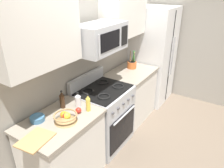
{
  "coord_description": "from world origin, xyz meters",
  "views": [
    {
      "loc": [
        -2.19,
        -0.84,
        2.28
      ],
      "look_at": [
        0.02,
        0.58,
        1.03
      ],
      "focal_mm": 34.11,
      "sensor_mm": 36.0,
      "label": 1
    }
  ],
  "objects_px": {
    "bottle_oil": "(88,103)",
    "prep_bowl": "(37,118)",
    "microwave": "(100,38)",
    "utensil_crock": "(132,64)",
    "bottle_vinegar": "(78,100)",
    "refrigerator": "(153,56)",
    "fruit_basket": "(66,117)",
    "cutting_board": "(35,140)",
    "bottle_soy": "(62,100)",
    "range_oven": "(104,116)",
    "apple_loose": "(78,110)"
  },
  "relations": [
    {
      "from": "refrigerator",
      "to": "apple_loose",
      "type": "height_order",
      "value": "refrigerator"
    },
    {
      "from": "apple_loose",
      "to": "cutting_board",
      "type": "distance_m",
      "value": 0.59
    },
    {
      "from": "microwave",
      "to": "utensil_crock",
      "type": "xyz_separation_m",
      "value": [
        0.99,
        0.04,
        -0.67
      ]
    },
    {
      "from": "range_oven",
      "to": "bottle_oil",
      "type": "relative_size",
      "value": 4.95
    },
    {
      "from": "bottle_soy",
      "to": "fruit_basket",
      "type": "bearing_deg",
      "value": -129.28
    },
    {
      "from": "utensil_crock",
      "to": "bottle_soy",
      "type": "height_order",
      "value": "utensil_crock"
    },
    {
      "from": "microwave",
      "to": "bottle_oil",
      "type": "height_order",
      "value": "microwave"
    },
    {
      "from": "microwave",
      "to": "prep_bowl",
      "type": "bearing_deg",
      "value": 171.34
    },
    {
      "from": "apple_loose",
      "to": "cutting_board",
      "type": "xyz_separation_m",
      "value": [
        -0.59,
        0.03,
        -0.03
      ]
    },
    {
      "from": "utensil_crock",
      "to": "bottle_soy",
      "type": "bearing_deg",
      "value": 177.25
    },
    {
      "from": "cutting_board",
      "to": "bottle_vinegar",
      "type": "distance_m",
      "value": 0.7
    },
    {
      "from": "cutting_board",
      "to": "bottle_oil",
      "type": "relative_size",
      "value": 1.48
    },
    {
      "from": "cutting_board",
      "to": "utensil_crock",
      "type": "bearing_deg",
      "value": 3.36
    },
    {
      "from": "microwave",
      "to": "utensil_crock",
      "type": "relative_size",
      "value": 2.24
    },
    {
      "from": "bottle_soy",
      "to": "cutting_board",
      "type": "bearing_deg",
      "value": -160.24
    },
    {
      "from": "apple_loose",
      "to": "bottle_vinegar",
      "type": "bearing_deg",
      "value": 41.47
    },
    {
      "from": "fruit_basket",
      "to": "bottle_soy",
      "type": "distance_m",
      "value": 0.31
    },
    {
      "from": "utensil_crock",
      "to": "bottle_vinegar",
      "type": "xyz_separation_m",
      "value": [
        -1.52,
        -0.07,
        0.02
      ]
    },
    {
      "from": "refrigerator",
      "to": "utensil_crock",
      "type": "xyz_separation_m",
      "value": [
        -0.74,
        0.09,
        0.03
      ]
    },
    {
      "from": "prep_bowl",
      "to": "bottle_oil",
      "type": "bearing_deg",
      "value": -36.18
    },
    {
      "from": "microwave",
      "to": "apple_loose",
      "type": "xyz_separation_m",
      "value": [
        -0.64,
        -0.12,
        -0.71
      ]
    },
    {
      "from": "microwave",
      "to": "utensil_crock",
      "type": "bearing_deg",
      "value": 2.32
    },
    {
      "from": "utensil_crock",
      "to": "fruit_basket",
      "type": "relative_size",
      "value": 1.29
    },
    {
      "from": "microwave",
      "to": "apple_loose",
      "type": "bearing_deg",
      "value": -169.05
    },
    {
      "from": "range_oven",
      "to": "microwave",
      "type": "bearing_deg",
      "value": 90.04
    },
    {
      "from": "refrigerator",
      "to": "microwave",
      "type": "distance_m",
      "value": 1.87
    },
    {
      "from": "utensil_crock",
      "to": "fruit_basket",
      "type": "xyz_separation_m",
      "value": [
        -1.83,
        -0.16,
        -0.02
      ]
    },
    {
      "from": "utensil_crock",
      "to": "fruit_basket",
      "type": "height_order",
      "value": "utensil_crock"
    },
    {
      "from": "cutting_board",
      "to": "bottle_soy",
      "type": "xyz_separation_m",
      "value": [
        0.58,
        0.21,
        0.1
      ]
    },
    {
      "from": "utensil_crock",
      "to": "apple_loose",
      "type": "distance_m",
      "value": 1.64
    },
    {
      "from": "apple_loose",
      "to": "fruit_basket",
      "type": "bearing_deg",
      "value": 178.49
    },
    {
      "from": "bottle_vinegar",
      "to": "prep_bowl",
      "type": "bearing_deg",
      "value": 158.68
    },
    {
      "from": "bottle_oil",
      "to": "microwave",
      "type": "bearing_deg",
      "value": 19.42
    },
    {
      "from": "fruit_basket",
      "to": "prep_bowl",
      "type": "bearing_deg",
      "value": 120.55
    },
    {
      "from": "fruit_basket",
      "to": "bottle_oil",
      "type": "distance_m",
      "value": 0.32
    },
    {
      "from": "utensil_crock",
      "to": "microwave",
      "type": "bearing_deg",
      "value": -177.68
    },
    {
      "from": "utensil_crock",
      "to": "bottle_oil",
      "type": "bearing_deg",
      "value": -171.48
    },
    {
      "from": "bottle_soy",
      "to": "utensil_crock",
      "type": "bearing_deg",
      "value": -2.75
    },
    {
      "from": "range_oven",
      "to": "utensil_crock",
      "type": "xyz_separation_m",
      "value": [
        0.99,
        0.07,
        0.51
      ]
    },
    {
      "from": "bottle_oil",
      "to": "refrigerator",
      "type": "bearing_deg",
      "value": 3.6
    },
    {
      "from": "refrigerator",
      "to": "fruit_basket",
      "type": "height_order",
      "value": "refrigerator"
    },
    {
      "from": "bottle_oil",
      "to": "prep_bowl",
      "type": "height_order",
      "value": "bottle_oil"
    },
    {
      "from": "fruit_basket",
      "to": "apple_loose",
      "type": "xyz_separation_m",
      "value": [
        0.2,
        -0.01,
        -0.02
      ]
    },
    {
      "from": "prep_bowl",
      "to": "range_oven",
      "type": "bearing_deg",
      "value": -10.25
    },
    {
      "from": "bottle_vinegar",
      "to": "prep_bowl",
      "type": "xyz_separation_m",
      "value": [
        -0.47,
        0.18,
        -0.06
      ]
    },
    {
      "from": "cutting_board",
      "to": "bottle_oil",
      "type": "bearing_deg",
      "value": -8.07
    },
    {
      "from": "utensil_crock",
      "to": "prep_bowl",
      "type": "height_order",
      "value": "utensil_crock"
    },
    {
      "from": "range_oven",
      "to": "microwave",
      "type": "height_order",
      "value": "microwave"
    },
    {
      "from": "refrigerator",
      "to": "bottle_vinegar",
      "type": "relative_size",
      "value": 9.72
    },
    {
      "from": "apple_loose",
      "to": "prep_bowl",
      "type": "xyz_separation_m",
      "value": [
        -0.36,
        0.28,
        -0.0
      ]
    }
  ]
}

